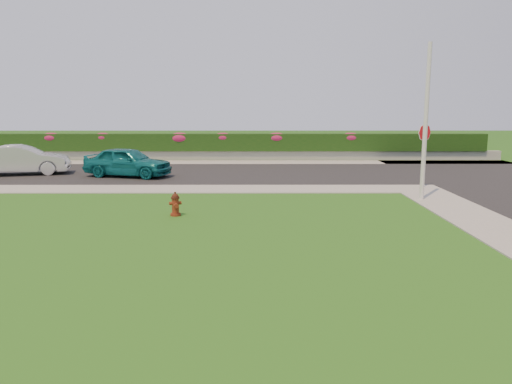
{
  "coord_description": "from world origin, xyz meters",
  "views": [
    {
      "loc": [
        0.16,
        -11.6,
        3.45
      ],
      "look_at": [
        0.2,
        3.17,
        0.9
      ],
      "focal_mm": 35.0,
      "sensor_mm": 36.0,
      "label": 1
    }
  ],
  "objects_px": {
    "sedan_silver": "(22,160)",
    "utility_pole": "(426,123)",
    "stop_sign": "(424,140)",
    "fire_hydrant": "(175,204)",
    "sedan_teal": "(128,162)"
  },
  "relations": [
    {
      "from": "fire_hydrant",
      "to": "sedan_teal",
      "type": "distance_m",
      "value": 9.44
    },
    {
      "from": "utility_pole",
      "to": "sedan_teal",
      "type": "bearing_deg",
      "value": 154.02
    },
    {
      "from": "sedan_teal",
      "to": "sedan_silver",
      "type": "xyz_separation_m",
      "value": [
        -5.5,
        0.77,
        0.02
      ]
    },
    {
      "from": "fire_hydrant",
      "to": "stop_sign",
      "type": "relative_size",
      "value": 0.28
    },
    {
      "from": "fire_hydrant",
      "to": "utility_pole",
      "type": "relative_size",
      "value": 0.13
    },
    {
      "from": "utility_pole",
      "to": "stop_sign",
      "type": "distance_m",
      "value": 2.83
    },
    {
      "from": "sedan_silver",
      "to": "utility_pole",
      "type": "distance_m",
      "value": 19.26
    },
    {
      "from": "sedan_silver",
      "to": "fire_hydrant",
      "type": "bearing_deg",
      "value": -149.83
    },
    {
      "from": "sedan_teal",
      "to": "utility_pole",
      "type": "relative_size",
      "value": 0.75
    },
    {
      "from": "fire_hydrant",
      "to": "sedan_silver",
      "type": "distance_m",
      "value": 13.18
    },
    {
      "from": "fire_hydrant",
      "to": "sedan_silver",
      "type": "xyz_separation_m",
      "value": [
        -9.18,
        9.45,
        0.42
      ]
    },
    {
      "from": "sedan_teal",
      "to": "stop_sign",
      "type": "relative_size",
      "value": 1.55
    },
    {
      "from": "sedan_teal",
      "to": "stop_sign",
      "type": "distance_m",
      "value": 13.76
    },
    {
      "from": "fire_hydrant",
      "to": "sedan_teal",
      "type": "relative_size",
      "value": 0.18
    },
    {
      "from": "fire_hydrant",
      "to": "sedan_teal",
      "type": "bearing_deg",
      "value": 93.06
    }
  ]
}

